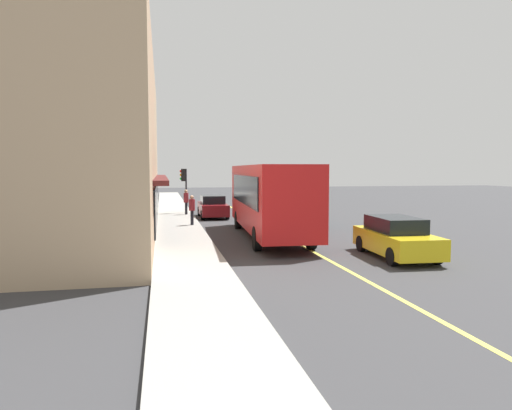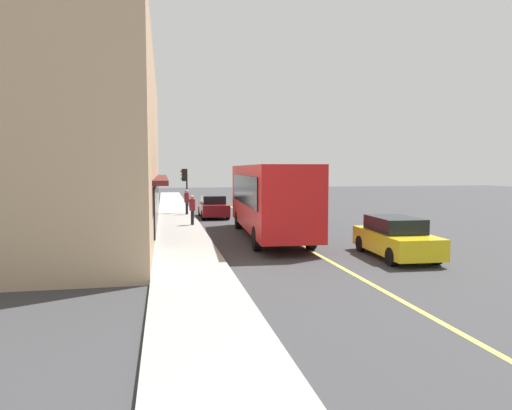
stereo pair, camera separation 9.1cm
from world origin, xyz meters
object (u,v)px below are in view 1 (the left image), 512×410
object	(u,v)px
car_maroon	(213,207)
car_yellow	(396,238)
traffic_light	(184,180)
pedestrian_near_storefront	(192,207)
bus	(269,197)
pedestrian_by_curb	(186,199)
car_teal	(298,212)

from	to	relation	value
car_maroon	car_yellow	world-z (taller)	same
traffic_light	pedestrian_near_storefront	xyz separation A→B (m)	(-7.66, -0.07, -1.37)
bus	pedestrian_near_storefront	size ratio (longest dim) A/B	6.64
traffic_light	pedestrian_by_curb	size ratio (longest dim) A/B	1.84
pedestrian_near_storefront	car_maroon	bearing A→B (deg)	-18.28
bus	car_teal	size ratio (longest dim) A/B	2.56
bus	pedestrian_near_storefront	world-z (taller)	bus
car_maroon	car_teal	world-z (taller)	same
car_teal	pedestrian_near_storefront	world-z (taller)	pedestrian_near_storefront
pedestrian_by_curb	pedestrian_near_storefront	xyz separation A→B (m)	(-6.31, -0.00, -0.03)
pedestrian_near_storefront	car_yellow	bearing A→B (deg)	-146.54
car_yellow	pedestrian_by_curb	size ratio (longest dim) A/B	2.52
car_teal	pedestrian_by_curb	xyz separation A→B (m)	(6.29, 6.28, 0.46)
car_maroon	pedestrian_by_curb	distance (m)	2.07
car_teal	pedestrian_by_curb	distance (m)	8.90
bus	car_maroon	size ratio (longest dim) A/B	2.61
pedestrian_by_curb	pedestrian_near_storefront	world-z (taller)	pedestrian_by_curb
bus	car_teal	bearing A→B (deg)	-31.57
car_maroon	pedestrian_by_curb	world-z (taller)	pedestrian_by_curb
pedestrian_near_storefront	bus	bearing A→B (deg)	-143.56
traffic_light	pedestrian_by_curb	world-z (taller)	traffic_light
car_teal	pedestrian_near_storefront	size ratio (longest dim) A/B	2.59
car_teal	traffic_light	bearing A→B (deg)	39.75
car_teal	pedestrian_by_curb	bearing A→B (deg)	44.95
car_yellow	pedestrian_by_curb	world-z (taller)	pedestrian_by_curb
pedestrian_by_curb	traffic_light	bearing A→B (deg)	3.04
bus	pedestrian_near_storefront	bearing A→B (deg)	36.44
car_yellow	pedestrian_near_storefront	world-z (taller)	pedestrian_near_storefront
traffic_light	car_maroon	size ratio (longest dim) A/B	0.74
traffic_light	pedestrian_near_storefront	size ratio (longest dim) A/B	1.89
car_yellow	car_teal	size ratio (longest dim) A/B	1.00
car_teal	bus	bearing A→B (deg)	148.43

